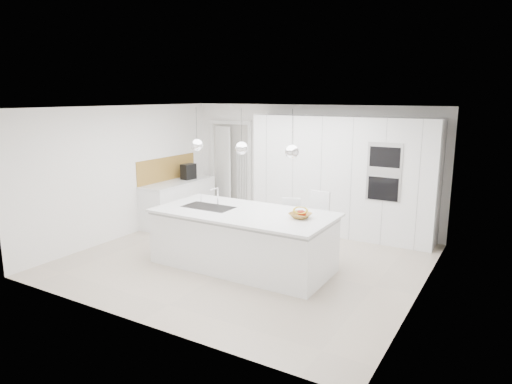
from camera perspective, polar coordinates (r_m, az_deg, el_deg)
The scene contains 27 objects.
floor at distance 7.69m, azimuth -1.15°, elevation -8.44°, with size 5.50×5.50×0.00m, color #BCAA94.
wall_back at distance 9.54m, azimuth 6.74°, elevation 3.25°, with size 5.50×5.50×0.00m, color white.
wall_left at distance 9.08m, azimuth -16.13°, elevation 2.42°, with size 5.00×5.00×0.00m, color white.
ceiling at distance 7.21m, azimuth -1.23°, elevation 10.51°, with size 5.50×5.50×0.00m, color white.
tall_cabinets at distance 8.98m, azimuth 10.62°, elevation 1.94°, with size 3.60×0.60×2.30m, color white.
oven_stack at distance 8.40m, azimuth 15.71°, elevation 2.39°, with size 0.62×0.04×1.05m, color #A5A5A8, non-canonical shape.
doorway_frame at distance 10.47m, azimuth -3.16°, elevation 2.86°, with size 1.11×0.08×2.13m, color white, non-canonical shape.
hallway_door at distance 10.58m, azimuth -4.44°, elevation 2.82°, with size 0.82×0.04×2.00m, color white.
radiator at distance 10.32m, azimuth -1.70°, elevation 1.75°, with size 0.32×0.04×1.40m, color white, non-canonical shape.
left_base_cabinets at distance 9.89m, azimuth -9.62°, elevation -1.36°, with size 0.60×1.80×0.86m, color white.
left_worktop at distance 9.80m, azimuth -9.72°, elevation 1.20°, with size 0.62×1.82×0.04m, color white.
oak_backsplash at distance 9.94m, azimuth -11.04°, elevation 2.88°, with size 0.02×1.80×0.50m, color #AD853E.
island_base at distance 7.26m, azimuth -1.74°, elevation -6.11°, with size 2.80×1.20×0.86m, color white.
island_worktop at distance 7.18m, azimuth -1.55°, elevation -2.59°, with size 2.84×1.40×0.04m, color white.
island_sink at distance 7.51m, azimuth -5.96°, elevation -2.47°, with size 0.84×0.44×0.18m, color #3F3F42, non-canonical shape.
island_tap at distance 7.58m, azimuth -4.80°, elevation -0.51°, with size 0.02×0.02×0.30m, color white.
pendant_left at distance 7.43m, azimuth -7.39°, elevation 5.82°, with size 0.20×0.20×0.20m, color white.
pendant_mid at distance 6.95m, azimuth -1.81°, elevation 5.49°, with size 0.20×0.20×0.20m, color white.
pendant_right at distance 6.53m, azimuth 4.52°, elevation 5.04°, with size 0.20×0.20×0.20m, color white.
fruit_bowl at distance 6.81m, azimuth 5.55°, elevation -2.94°, with size 0.32×0.32×0.08m, color #AD853E.
espresso_machine at distance 10.00m, azimuth -8.45°, elevation 2.55°, with size 0.20×0.31×0.33m, color black.
bar_stool_left at distance 7.71m, azimuth 3.97°, elevation -4.56°, with size 0.33×0.45×0.98m, color white, non-canonical shape.
bar_stool_right at distance 7.60m, azimuth 7.50°, elevation -4.33°, with size 0.37×0.52×1.13m, color white, non-canonical shape.
apple_a at distance 6.81m, azimuth 6.01°, elevation -2.70°, with size 0.07×0.07×0.07m, color #A92412.
apple_b at distance 6.83m, azimuth 5.77°, elevation -2.60°, with size 0.09×0.09×0.09m, color #A92412.
apple_c at distance 6.85m, azimuth 5.50°, elevation -2.57°, with size 0.08×0.08×0.08m, color #A92412.
banana_bunch at distance 6.77m, azimuth 5.57°, elevation -2.29°, with size 0.23×0.23×0.03m, color yellow.
Camera 1 is at (3.79, -6.13, 2.69)m, focal length 32.00 mm.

